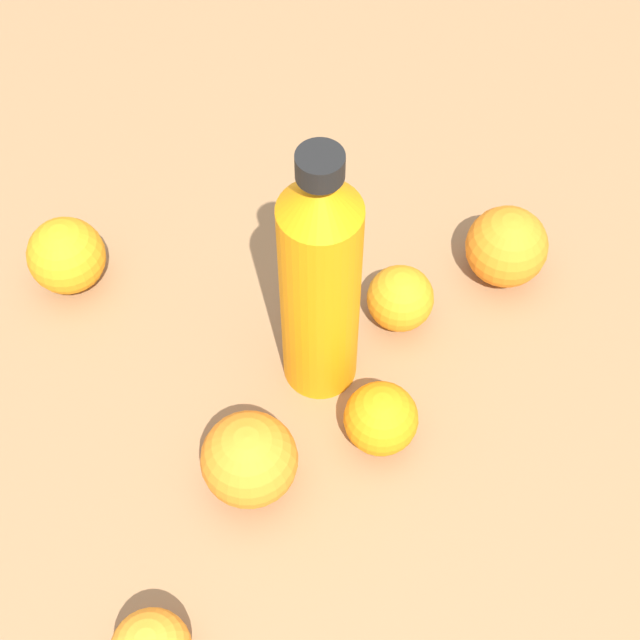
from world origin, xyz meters
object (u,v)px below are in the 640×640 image
object	(u,v)px
water_bottle	(320,283)
orange_3	(507,247)
orange_5	(66,256)
orange_2	(400,298)
orange_4	(381,419)
orange_0	(249,460)

from	to	relation	value
water_bottle	orange_3	distance (m)	0.23
water_bottle	orange_5	bearing A→B (deg)	-90.92
orange_2	orange_4	distance (m)	0.13
water_bottle	orange_3	bearing A→B (deg)	143.81
orange_0	orange_4	bearing A→B (deg)	104.76
water_bottle	orange_4	distance (m)	0.13
water_bottle	orange_3	xyz separation A→B (m)	(-0.09, 0.19, -0.10)
orange_0	orange_2	world-z (taller)	orange_0
orange_0	orange_4	distance (m)	0.12
orange_0	orange_5	bearing A→B (deg)	-145.78
orange_0	orange_2	distance (m)	0.22
orange_5	orange_0	bearing A→B (deg)	34.22
orange_3	orange_5	distance (m)	0.42
orange_2	orange_3	bearing A→B (deg)	111.59
orange_2	orange_5	size ratio (longest dim) A/B	0.85
orange_0	orange_3	bearing A→B (deg)	127.14
orange_3	orange_0	bearing A→B (deg)	-52.86
orange_5	orange_2	bearing A→B (deg)	75.56
water_bottle	orange_2	xyz separation A→B (m)	(-0.05, 0.08, -0.10)
orange_2	orange_4	bearing A→B (deg)	-16.32
water_bottle	orange_2	distance (m)	0.14
orange_2	orange_0	bearing A→B (deg)	-44.49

